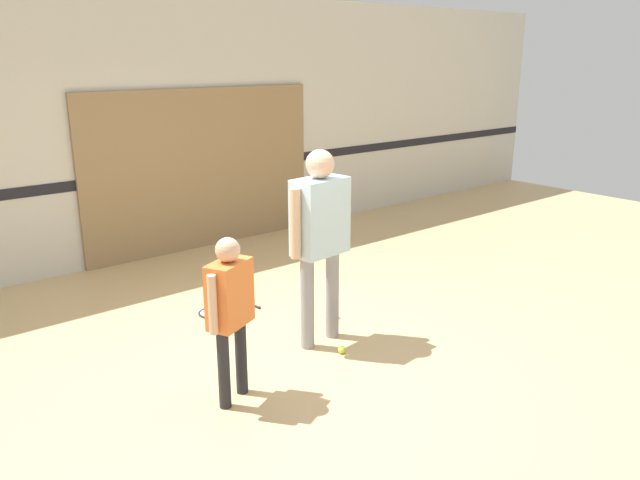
{
  "coord_description": "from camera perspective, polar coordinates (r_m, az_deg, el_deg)",
  "views": [
    {
      "loc": [
        -3.02,
        -3.95,
        2.46
      ],
      "look_at": [
        0.22,
        -0.04,
        0.94
      ],
      "focal_mm": 35.0,
      "sensor_mm": 36.0,
      "label": 1
    }
  ],
  "objects": [
    {
      "name": "tennis_ball_stray_left",
      "position": [
        6.09,
        1.43,
        -6.86
      ],
      "size": [
        0.07,
        0.07,
        0.07
      ],
      "primitive_type": "sphere",
      "color": "#CCE038",
      "rests_on": "ground_plane"
    },
    {
      "name": "tennis_ball_by_spare_racket",
      "position": [
        6.42,
        -10.26,
        -5.86
      ],
      "size": [
        0.07,
        0.07,
        0.07
      ],
      "primitive_type": "sphere",
      "color": "#CCE038",
      "rests_on": "ground_plane"
    },
    {
      "name": "wall_back",
      "position": [
        7.83,
        -17.06,
        9.58
      ],
      "size": [
        16.0,
        0.07,
        3.2
      ],
      "color": "beige",
      "rests_on": "ground_plane"
    },
    {
      "name": "person_student_left",
      "position": [
        4.48,
        -8.23,
        -5.66
      ],
      "size": [
        0.44,
        0.32,
        1.25
      ],
      "rotation": [
        0.0,
        0.0,
        0.43
      ],
      "color": "#232328",
      "rests_on": "ground_plane"
    },
    {
      "name": "racket_second_spare",
      "position": [
        6.56,
        -7.27,
        -5.43
      ],
      "size": [
        0.33,
        0.5,
        0.03
      ],
      "rotation": [
        0.0,
        0.0,
        4.79
      ],
      "color": "red",
      "rests_on": "ground_plane"
    },
    {
      "name": "wall_panel",
      "position": [
        8.26,
        -10.59,
        6.37
      ],
      "size": [
        3.27,
        0.05,
        2.06
      ],
      "color": "#93754C",
      "rests_on": "ground_plane"
    },
    {
      "name": "tennis_ball_near_instructor",
      "position": [
        5.41,
        1.99,
        -10.0
      ],
      "size": [
        0.07,
        0.07,
        0.07
      ],
      "primitive_type": "sphere",
      "color": "#CCE038",
      "rests_on": "ground_plane"
    },
    {
      "name": "racket_spare_on_floor",
      "position": [
        6.28,
        -9.63,
        -6.56
      ],
      "size": [
        0.47,
        0.42,
        0.03
      ],
      "rotation": [
        0.0,
        0.0,
        5.59
      ],
      "color": "#28282D",
      "rests_on": "ground_plane"
    },
    {
      "name": "person_instructor",
      "position": [
        5.26,
        0.0,
        1.22
      ],
      "size": [
        0.65,
        0.31,
        1.72
      ],
      "rotation": [
        0.0,
        0.0,
        0.1
      ],
      "color": "gray",
      "rests_on": "ground_plane"
    },
    {
      "name": "ground_plane",
      "position": [
        5.54,
        -2.1,
        -9.72
      ],
      "size": [
        16.0,
        16.0,
        0.0
      ],
      "primitive_type": "plane",
      "color": "tan"
    }
  ]
}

